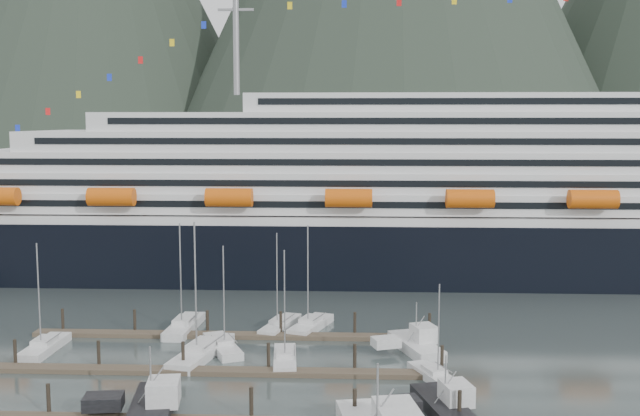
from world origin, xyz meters
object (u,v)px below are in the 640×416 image
Objects in this scene: sailboat_c at (285,359)px; sailboat_h at (434,376)px; trawler_d at (444,407)px; sailboat_b at (223,347)px; trawler_b at (150,407)px; sailboat_e at (184,327)px; sailboat_d at (202,353)px; cruise_ship at (474,204)px; trawler_e at (415,344)px; sailboat_a at (45,348)px; sailboat_g at (280,326)px; sailboat_f at (311,326)px.

sailboat_c reaches higher than sailboat_h.
sailboat_h is 9.18m from trawler_d.
sailboat_b is 1.12× the size of trawler_b.
sailboat_e is 1.36× the size of sailboat_h.
sailboat_d is at bearing 119.89° from sailboat_b.
cruise_ship reaches higher than trawler_e.
sailboat_a is 43.78m from sailboat_h.
sailboat_g reaches higher than trawler_e.
sailboat_c is 1.24× the size of sailboat_h.
cruise_ship is at bearing -46.07° from sailboat_e.
sailboat_b is 29.15m from trawler_d.
sailboat_g is 1.26× the size of trawler_e.
trawler_e is at bearing -15.38° from sailboat_h.
sailboat_h reaches higher than trawler_d.
sailboat_c is 15.12m from trawler_e.
cruise_ship is 55.40m from sailboat_h.
cruise_ship is 44.82m from sailboat_f.
sailboat_a is 20.13m from sailboat_b.
sailboat_d reaches higher than trawler_b.
trawler_d is 1.06× the size of trawler_e.
sailboat_g is (11.90, 1.21, -0.03)m from sailboat_e.
sailboat_a is at bearing 35.04° from trawler_b.
sailboat_d is 11.30m from sailboat_e.
trawler_e is at bearing -86.31° from sailboat_a.
cruise_ship is at bearing -36.05° from trawler_e.
sailboat_b is 19.81m from trawler_b.
sailboat_a reaches higher than trawler_e.
sailboat_f is (11.43, 11.65, -0.02)m from sailboat_d.
cruise_ship is at bearing -35.00° from sailboat_c.
trawler_e is at bearing -106.89° from cruise_ship.
sailboat_g is 32.07m from trawler_d.
sailboat_h is at bearing -116.88° from sailboat_e.
sailboat_h is at bearing -15.10° from trawler_d.
sailboat_e is at bearing -138.80° from cruise_ship.
sailboat_c is 1.02× the size of sailboat_g.
sailboat_d is at bearing 162.77° from sailboat_g.
sailboat_a is 1.26× the size of sailboat_h.
sailboat_d is at bearing -154.70° from sailboat_e.
trawler_b is (-38.05, -63.57, -11.14)m from cruise_ship.
sailboat_c is 18.59m from trawler_b.
sailboat_b is 0.92× the size of sailboat_f.
sailboat_h is 9.41m from trawler_e.
sailboat_d is at bearing 154.90° from sailboat_f.
sailboat_f is 1.36× the size of trawler_e.
sailboat_b is at bearing 46.50° from sailboat_h.
sailboat_e is 1.40× the size of trawler_e.
cruise_ship is at bearing -25.45° from trawler_d.
trawler_b is at bearing -171.37° from sailboat_d.
trawler_b reaches higher than trawler_d.
trawler_e is (24.85, 20.09, -0.08)m from trawler_b.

